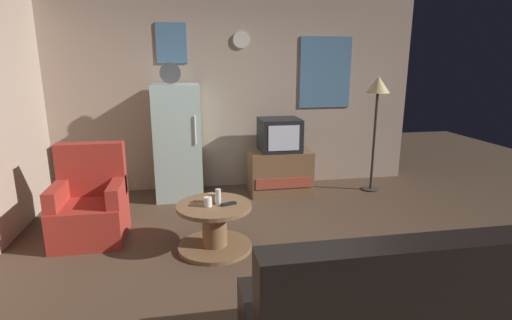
{
  "coord_description": "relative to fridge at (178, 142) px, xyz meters",
  "views": [
    {
      "loc": [
        -0.71,
        -3.15,
        1.79
      ],
      "look_at": [
        0.02,
        0.9,
        0.75
      ],
      "focal_mm": 27.71,
      "sensor_mm": 36.0,
      "label": 1
    }
  ],
  "objects": [
    {
      "name": "ground_plane",
      "position": [
        0.82,
        -2.04,
        -0.75
      ],
      "size": [
        12.0,
        12.0,
        0.0
      ],
      "primitive_type": "plane",
      "color": "#4C3828"
    },
    {
      "name": "fridge",
      "position": [
        0.0,
        0.0,
        0.0
      ],
      "size": [
        0.6,
        0.62,
        1.77
      ],
      "color": "silver",
      "rests_on": "ground_plane"
    },
    {
      "name": "coffee_table",
      "position": [
        0.34,
        -1.64,
        -0.53
      ],
      "size": [
        0.72,
        0.72,
        0.46
      ],
      "color": "brown",
      "rests_on": "ground_plane"
    },
    {
      "name": "tv_stand",
      "position": [
        1.37,
        -0.07,
        -0.46
      ],
      "size": [
        0.84,
        0.53,
        0.6
      ],
      "color": "brown",
      "rests_on": "ground_plane"
    },
    {
      "name": "standing_lamp",
      "position": [
        2.67,
        -0.21,
        0.6
      ],
      "size": [
        0.32,
        0.32,
        1.59
      ],
      "color": "#332D28",
      "rests_on": "ground_plane"
    },
    {
      "name": "crt_tv",
      "position": [
        1.36,
        -0.07,
        0.06
      ],
      "size": [
        0.54,
        0.51,
        0.44
      ],
      "color": "black",
      "rests_on": "tv_stand"
    },
    {
      "name": "remote_control",
      "position": [
        0.48,
        -1.68,
        -0.29
      ],
      "size": [
        0.16,
        0.09,
        0.02
      ],
      "primitive_type": "cube",
      "rotation": [
        0.0,
        0.0,
        0.35
      ],
      "color": "black",
      "rests_on": "coffee_table"
    },
    {
      "name": "couch",
      "position": [
        1.25,
        -3.35,
        -0.44
      ],
      "size": [
        1.7,
        0.8,
        0.92
      ],
      "color": "black",
      "rests_on": "ground_plane"
    },
    {
      "name": "wine_glass",
      "position": [
        0.39,
        -1.64,
        -0.22
      ],
      "size": [
        0.05,
        0.05,
        0.15
      ],
      "primitive_type": "cylinder",
      "color": "silver",
      "rests_on": "coffee_table"
    },
    {
      "name": "wall_with_art",
      "position": [
        0.83,
        0.41,
        0.59
      ],
      "size": [
        5.2,
        0.12,
        2.69
      ],
      "color": "tan",
      "rests_on": "ground_plane"
    },
    {
      "name": "mug_ceramic_white",
      "position": [
        0.28,
        -1.68,
        -0.25
      ],
      "size": [
        0.08,
        0.08,
        0.09
      ],
      "primitive_type": "cylinder",
      "color": "silver",
      "rests_on": "coffee_table"
    },
    {
      "name": "mug_ceramic_tan",
      "position": [
        0.33,
        -1.58,
        -0.25
      ],
      "size": [
        0.08,
        0.08,
        0.09
      ],
      "primitive_type": "cylinder",
      "color": "tan",
      "rests_on": "coffee_table"
    },
    {
      "name": "armchair",
      "position": [
        -0.89,
        -1.14,
        -0.42
      ],
      "size": [
        0.68,
        0.68,
        0.96
      ],
      "color": "#A52D23",
      "rests_on": "ground_plane"
    }
  ]
}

